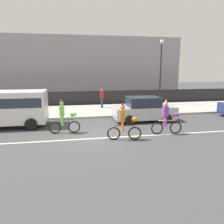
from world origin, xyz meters
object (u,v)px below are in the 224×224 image
at_px(parade_cyclist_purple, 167,119).
at_px(parade_cyclist_lime, 64,118).
at_px(pedestrian_onlooker, 102,98).
at_px(parade_cyclist_orange, 125,124).
at_px(parked_van_white, 4,106).
at_px(parked_car_silver, 144,110).
at_px(street_lamp_post, 161,63).

bearing_deg(parade_cyclist_purple, parade_cyclist_lime, 168.01).
relative_size(parade_cyclist_lime, pedestrian_onlooker, 1.19).
bearing_deg(parade_cyclist_lime, parade_cyclist_purple, -11.99).
xyz_separation_m(parade_cyclist_lime, parade_cyclist_orange, (2.96, -1.72, 0.00)).
bearing_deg(pedestrian_onlooker, parade_cyclist_purple, -72.18).
bearing_deg(parked_van_white, parked_car_silver, -0.00).
xyz_separation_m(parade_cyclist_lime, parked_van_white, (-3.56, 1.96, 0.44)).
height_order(parade_cyclist_purple, pedestrian_onlooker, parade_cyclist_purple).
bearing_deg(parade_cyclist_lime, parked_van_white, 151.16).
distance_m(parade_cyclist_purple, parked_car_silver, 3.13).
relative_size(parade_cyclist_orange, pedestrian_onlooker, 1.19).
relative_size(parade_cyclist_lime, parade_cyclist_purple, 1.00).
xyz_separation_m(parked_van_white, pedestrian_onlooker, (6.52, 4.62, -0.27)).
distance_m(parade_cyclist_purple, pedestrian_onlooker, 8.12).
relative_size(parade_cyclist_purple, parked_car_silver, 0.47).
relative_size(parade_cyclist_lime, parked_car_silver, 0.47).
bearing_deg(parade_cyclist_lime, parked_car_silver, 20.63).
bearing_deg(parade_cyclist_purple, street_lamp_post, 70.12).
height_order(parade_cyclist_purple, parked_car_silver, parade_cyclist_purple).
bearing_deg(parked_car_silver, street_lamp_post, 58.26).
distance_m(parade_cyclist_orange, pedestrian_onlooker, 8.29).
xyz_separation_m(parade_cyclist_lime, parade_cyclist_purple, (5.45, -1.16, 0.00)).
relative_size(street_lamp_post, pedestrian_onlooker, 3.62).
relative_size(parked_van_white, parked_car_silver, 1.22).
height_order(parade_cyclist_lime, parked_van_white, parked_van_white).
relative_size(parked_van_white, street_lamp_post, 0.85).
xyz_separation_m(parade_cyclist_orange, parade_cyclist_purple, (2.49, 0.56, 0.00)).
height_order(parade_cyclist_purple, street_lamp_post, street_lamp_post).
bearing_deg(parade_cyclist_orange, parked_car_silver, 58.63).
bearing_deg(parked_car_silver, pedestrian_onlooker, 115.85).
height_order(parade_cyclist_lime, pedestrian_onlooker, parade_cyclist_lime).
xyz_separation_m(street_lamp_post, pedestrian_onlooker, (-5.55, -0.74, -2.97)).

